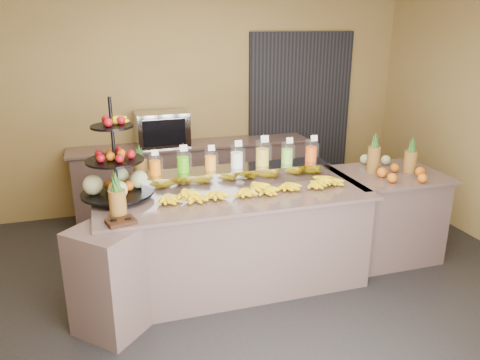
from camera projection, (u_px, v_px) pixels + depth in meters
name	position (u px, v px, depth m)	size (l,w,h in m)	color
ground	(244.00, 298.00, 4.30)	(6.00, 6.00, 0.00)	black
room_envelope	(238.00, 81.00, 4.46)	(6.04, 5.02, 2.82)	olive
buffet_counter	(224.00, 242.00, 4.35)	(2.75, 1.25, 0.93)	gray
right_counter	(384.00, 214.00, 4.98)	(1.08, 0.88, 0.93)	gray
back_ledge	(193.00, 177.00, 6.19)	(3.10, 0.55, 0.93)	gray
pitcher_tray	(237.00, 175.00, 4.53)	(1.85, 0.30, 0.15)	gray
juice_pitcher_orange_a	(155.00, 166.00, 4.27)	(0.11, 0.11, 0.26)	silver
juice_pitcher_green	(183.00, 162.00, 4.33)	(0.12, 0.12, 0.29)	silver
juice_pitcher_orange_b	(210.00, 161.00, 4.41)	(0.11, 0.11, 0.26)	silver
juice_pitcher_milk	(237.00, 158.00, 4.48)	(0.12, 0.13, 0.29)	silver
juice_pitcher_lemon	(262.00, 155.00, 4.55)	(0.13, 0.14, 0.32)	silver
juice_pitcher_lime	(287.00, 154.00, 4.62)	(0.12, 0.12, 0.28)	silver
juice_pitcher_orange_c	(311.00, 152.00, 4.69)	(0.12, 0.12, 0.29)	silver
banana_heap	(255.00, 187.00, 4.26)	(1.81, 0.16, 0.15)	yellow
fruit_stand	(121.00, 173.00, 4.09)	(0.79, 0.79, 0.90)	black
condiment_caddy	(121.00, 222.00, 3.61)	(0.21, 0.16, 0.03)	black
pineapple_left_a	(117.00, 201.00, 3.69)	(0.13, 0.13, 0.39)	brown
pineapple_left_b	(141.00, 170.00, 4.42)	(0.13, 0.13, 0.41)	brown
right_fruit_pile	(396.00, 167.00, 4.74)	(0.51, 0.49, 0.27)	brown
oven_warmer	(162.00, 129.00, 5.87)	(0.64, 0.45, 0.43)	gray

